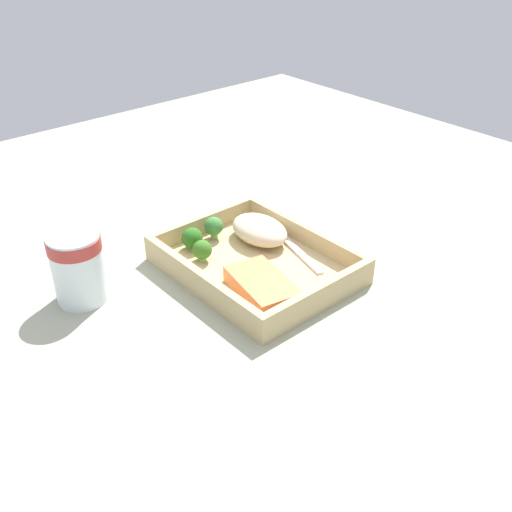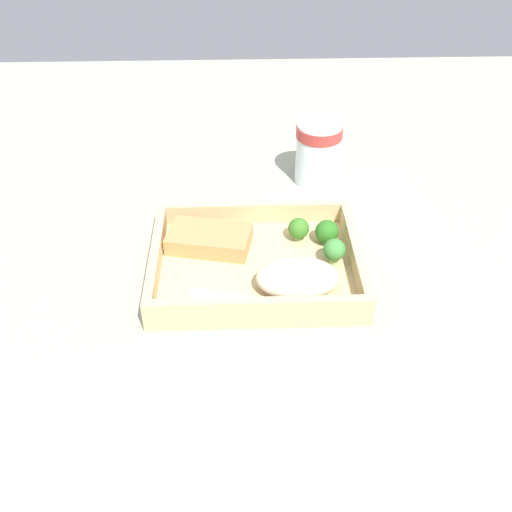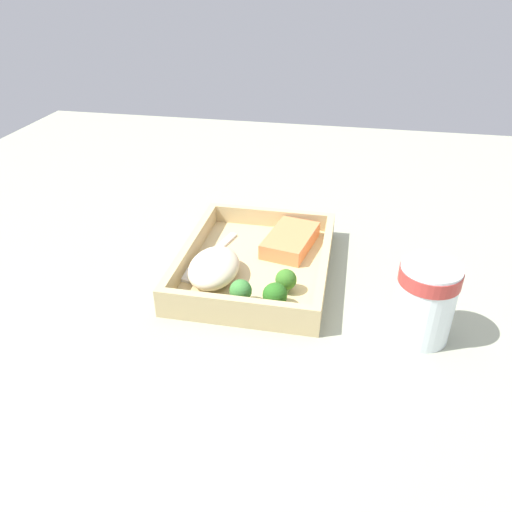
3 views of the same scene
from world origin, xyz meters
TOP-DOWN VIEW (x-y plane):
  - ground_plane at (0.00, 0.00)cm, footprint 160.00×160.00cm
  - takeout_tray at (0.00, 0.00)cm, footprint 27.96×21.97cm
  - tray_rim at (0.00, 0.00)cm, footprint 27.96×21.97cm
  - salmon_fillet at (-6.39, 4.40)cm, footprint 12.40×8.67cm
  - mashed_potatoes at (5.13, -5.20)cm, footprint 10.66×7.21cm
  - broccoli_floret_1 at (6.20, 5.50)cm, footprint 3.00×3.00cm
  - broccoli_floret_2 at (10.49, 0.33)cm, footprint 3.04×3.04cm
  - broccoli_floret_3 at (10.09, 4.59)cm, footprint 3.34×3.34cm
  - fork at (0.26, -7.76)cm, footprint 15.71×5.57cm
  - paper_cup at (10.84, 23.44)cm, footprint 7.42×7.42cm

SIDE VIEW (x-z plane):
  - ground_plane at x=0.00cm, z-range -2.00..0.00cm
  - takeout_tray at x=0.00cm, z-range 0.00..1.20cm
  - fork at x=0.26cm, z-range 1.20..1.64cm
  - salmon_fillet at x=-6.39cm, z-range 1.20..3.66cm
  - tray_rim at x=0.00cm, z-range 1.20..4.23cm
  - broccoli_floret_3 at x=10.09cm, z-range 1.27..4.89cm
  - broccoli_floret_1 at x=6.20cm, z-range 1.36..4.82cm
  - mashed_potatoes at x=5.13cm, z-range 1.20..5.10cm
  - broccoli_floret_2 at x=10.49cm, z-range 1.48..5.29cm
  - paper_cup at x=10.84cm, z-range 0.62..11.06cm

